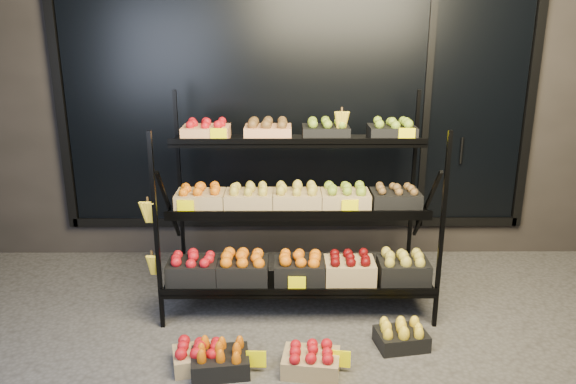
{
  "coord_description": "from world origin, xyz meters",
  "views": [
    {
      "loc": [
        -0.11,
        -3.58,
        2.21
      ],
      "look_at": [
        -0.08,
        0.55,
        0.95
      ],
      "focal_mm": 35.0,
      "sensor_mm": 36.0,
      "label": 1
    }
  ],
  "objects_px": {
    "display_rack": "(296,210)",
    "floor_crate_midright": "(311,360)",
    "floor_crate_midleft": "(220,360)",
    "floor_crate_left": "(200,355)"
  },
  "relations": [
    {
      "from": "floor_crate_left",
      "to": "floor_crate_midleft",
      "type": "height_order",
      "value": "floor_crate_midleft"
    },
    {
      "from": "display_rack",
      "to": "floor_crate_left",
      "type": "relative_size",
      "value": 5.55
    },
    {
      "from": "floor_crate_left",
      "to": "display_rack",
      "type": "bearing_deg",
      "value": 40.63
    },
    {
      "from": "floor_crate_left",
      "to": "floor_crate_midright",
      "type": "xyz_separation_m",
      "value": [
        0.74,
        -0.06,
        0.0
      ]
    },
    {
      "from": "display_rack",
      "to": "floor_crate_midleft",
      "type": "distance_m",
      "value": 1.32
    },
    {
      "from": "display_rack",
      "to": "floor_crate_midleft",
      "type": "relative_size",
      "value": 5.37
    },
    {
      "from": "display_rack",
      "to": "floor_crate_midright",
      "type": "xyz_separation_m",
      "value": [
        0.08,
        -0.99,
        -0.7
      ]
    },
    {
      "from": "floor_crate_midright",
      "to": "display_rack",
      "type": "bearing_deg",
      "value": 102.64
    },
    {
      "from": "display_rack",
      "to": "floor_crate_midright",
      "type": "bearing_deg",
      "value": -85.42
    },
    {
      "from": "floor_crate_left",
      "to": "floor_crate_midright",
      "type": "relative_size",
      "value": 0.98
    }
  ]
}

